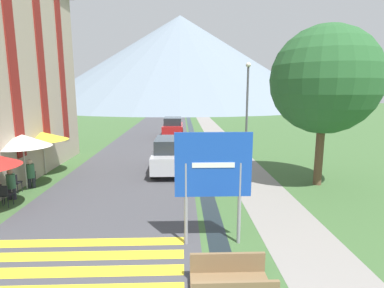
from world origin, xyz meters
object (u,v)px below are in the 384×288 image
Objects in this scene: cafe_umbrella_middle_white at (22,141)px; cafe_umbrella_rear_yellow at (42,136)px; road_sign at (213,173)px; tree_by_path at (325,80)px; cafe_chair_far_right at (29,172)px; cafe_chair_middle at (14,182)px; person_seated_far at (31,172)px; parked_car_far at (173,127)px; cafe_chair_near_left at (4,194)px; streetlamp at (247,107)px; person_seated_near at (11,183)px; footbridge at (231,285)px; parked_car_near at (171,154)px.

cafe_umbrella_middle_white reaches higher than cafe_umbrella_rear_yellow.
tree_by_path is (5.37, 5.26, 2.64)m from road_sign.
cafe_chair_far_right is 2.07m from cafe_umbrella_rear_yellow.
cafe_umbrella_middle_white is 0.98× the size of cafe_umbrella_rear_yellow.
road_sign reaches higher than cafe_chair_middle.
cafe_chair_far_right is 0.66× the size of person_seated_far.
cafe_chair_middle is 13.89m from tree_by_path.
parked_car_far is 18.20m from cafe_chair_near_left.
cafe_chair_middle is 0.15× the size of streetlamp.
person_seated_near is at bearing -109.70° from parked_car_far.
streetlamp reaches higher than parked_car_far.
cafe_umbrella_middle_white is at bearing 64.91° from cafe_chair_middle.
tree_by_path is at bearing 1.01° from cafe_umbrella_middle_white.
parked_car_far is at bearing 111.63° from streetlamp.
cafe_chair_far_right is at bearing -113.87° from parked_car_far.
tree_by_path is at bearing 24.32° from cafe_chair_far_right.
cafe_chair_middle is 1.76m from cafe_umbrella_middle_white.
tree_by_path is (13.22, 0.84, 4.18)m from cafe_chair_middle.
streetlamp reaches higher than cafe_chair_far_right.
cafe_chair_far_right is at bearing 143.36° from road_sign.
cafe_chair_middle is (-6.15, -15.80, -0.40)m from parked_car_far.
parked_car_far is 5.08× the size of cafe_chair_middle.
parked_car_far is 15.60m from cafe_chair_far_right.
parked_car_far is at bearing 94.77° from footbridge.
cafe_umbrella_rear_yellow is (-7.89, 7.39, -0.07)m from road_sign.
streetlamp is at bearing 42.40° from cafe_chair_far_right.
parked_car_far is 17.48m from person_seated_near.
parked_car_near is 6.94m from cafe_umbrella_middle_white.
person_seated_near is at bearing -76.34° from cafe_chair_middle.
road_sign is at bearing 94.60° from footbridge.
cafe_chair_middle is at bearing 87.45° from cafe_chair_near_left.
parked_car_far is at bearing 91.24° from parked_car_near.
streetlamp is at bearing -68.37° from parked_car_far.
cafe_umbrella_rear_yellow is 0.35× the size of tree_by_path.
person_seated_far reaches higher than cafe_chair_middle.
cafe_umbrella_middle_white is at bearing 146.70° from road_sign.
footbridge is 0.39× the size of parked_car_far.
person_seated_near is (0.30, -3.63, -1.31)m from cafe_umbrella_rear_yellow.
parked_car_near is at bearing 43.21° from cafe_chair_far_right.
person_seated_near is (-5.89, -16.46, -0.23)m from parked_car_far.
cafe_chair_near_left is at bearing -140.77° from parked_car_near.
cafe_chair_far_right is 11.56m from streetlamp.
cafe_umbrella_middle_white is (-6.23, -2.80, 1.24)m from parked_car_near.
cafe_umbrella_rear_yellow is at bearing 83.03° from cafe_chair_middle.
cafe_umbrella_rear_yellow is at bearing 112.63° from cafe_chair_far_right.
streetlamp is (2.80, 8.87, 1.32)m from road_sign.
tree_by_path reaches higher than person_seated_far.
cafe_chair_near_left is at bearing 146.08° from footbridge.
person_seated_near is (0.26, -0.66, 0.17)m from cafe_chair_middle.
cafe_umbrella_rear_yellow is 1.93× the size of person_seated_far.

